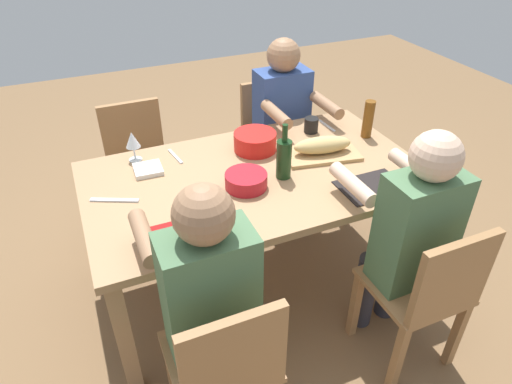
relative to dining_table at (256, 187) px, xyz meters
The scene contains 23 objects.
ground_plane 0.66m from the dining_table, ahead, with size 8.00×8.00×0.00m, color brown.
dining_table is the anchor object (origin of this frame).
chair_far_right 0.96m from the dining_table, 59.87° to the left, with size 0.40×0.40×0.85m.
diner_far_right 0.79m from the dining_table, 53.17° to the left, with size 0.41×0.53×1.20m.
chair_near_right 0.96m from the dining_table, 59.87° to the right, with size 0.40×0.40×0.85m.
chair_far_left 0.96m from the dining_table, 120.13° to the left, with size 0.40×0.40×0.85m.
diner_far_left 0.79m from the dining_table, 126.83° to the left, with size 0.41×0.53×1.20m.
chair_near_left 0.96m from the dining_table, 120.13° to the right, with size 0.40×0.40×0.85m.
diner_near_left 0.79m from the dining_table, 126.83° to the right, with size 0.41×0.53×1.20m.
serving_bowl_salad 0.18m from the dining_table, 44.26° to the left, with size 0.21×0.21×0.07m.
serving_bowl_fruit 0.29m from the dining_table, 112.05° to the right, with size 0.24×0.24×0.10m.
cutting_board 0.42m from the dining_table, behind, with size 0.40×0.22×0.02m, color tan.
bread_loaf 0.43m from the dining_table, behind, with size 0.32×0.11×0.09m, color tan.
wine_bottle 0.24m from the dining_table, 147.34° to the left, with size 0.08×0.08×0.29m.
beer_bottle 0.79m from the dining_table, behind, with size 0.06×0.06×0.22m, color brown.
wine_glass 0.69m from the dining_table, 35.62° to the right, with size 0.08×0.08×0.17m.
placemat_far_right 0.59m from the dining_table, 35.22° to the left, with size 0.32×0.23×0.01m, color maroon.
fork_near_right 0.48m from the dining_table, 45.06° to the right, with size 0.02×0.17×0.01m, color silver.
placemat_far_left 0.59m from the dining_table, 144.78° to the left, with size 0.32×0.23×0.01m, color black.
cup_near_left 0.59m from the dining_table, 147.82° to the right, with size 0.08×0.08×0.09m, color black.
fork_near_left 0.70m from the dining_table, 151.42° to the right, with size 0.02×0.17×0.01m, color silver.
carving_knife 0.71m from the dining_table, ahead, with size 0.23×0.02×0.01m, color silver.
napkin_stack 0.56m from the dining_table, 26.02° to the right, with size 0.14×0.14×0.02m, color white.
Camera 1 is at (0.78, 1.81, 1.98)m, focal length 31.98 mm.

